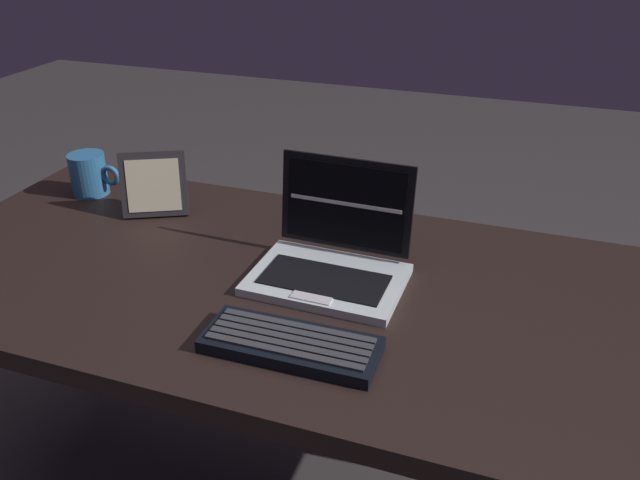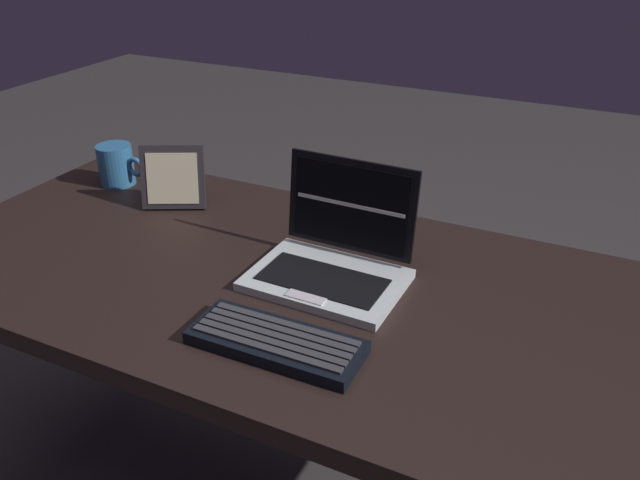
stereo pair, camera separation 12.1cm
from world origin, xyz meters
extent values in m
cube|color=black|center=(0.00, 0.00, 0.69)|extent=(1.69, 0.73, 0.04)
cylinder|color=black|center=(-0.79, 0.31, 0.33)|extent=(0.06, 0.06, 0.67)
cube|color=silver|center=(0.03, 0.01, 0.72)|extent=(0.29, 0.21, 0.02)
cube|color=black|center=(0.03, -0.01, 0.73)|extent=(0.24, 0.12, 0.00)
cube|color=silver|center=(0.03, -0.07, 0.73)|extent=(0.08, 0.03, 0.00)
cube|color=black|center=(0.03, 0.12, 0.83)|extent=(0.27, 0.04, 0.19)
cube|color=black|center=(0.03, 0.11, 0.83)|extent=(0.24, 0.03, 0.16)
cube|color=silver|center=(0.03, 0.11, 0.83)|extent=(0.23, 0.01, 0.01)
cube|color=black|center=(0.04, -0.21, 0.72)|extent=(0.29, 0.12, 0.02)
cube|color=#38383D|center=(0.04, -0.24, 0.73)|extent=(0.27, 0.02, 0.00)
cube|color=#38383D|center=(0.04, -0.23, 0.73)|extent=(0.27, 0.02, 0.00)
cube|color=#38383D|center=(0.04, -0.21, 0.73)|extent=(0.27, 0.02, 0.00)
cube|color=#38383D|center=(0.04, -0.19, 0.73)|extent=(0.27, 0.02, 0.00)
cube|color=#38383D|center=(0.04, -0.17, 0.73)|extent=(0.27, 0.02, 0.00)
cube|color=#282429|center=(-0.45, 0.17, 0.78)|extent=(0.16, 0.11, 0.15)
cube|color=beige|center=(-0.44, 0.16, 0.78)|extent=(0.12, 0.08, 0.12)
cube|color=#282429|center=(-0.46, 0.19, 0.72)|extent=(0.02, 0.02, 0.03)
cylinder|color=teal|center=(-0.67, 0.22, 0.76)|extent=(0.09, 0.09, 0.10)
torus|color=teal|center=(-0.60, 0.22, 0.76)|extent=(0.05, 0.01, 0.05)
camera|label=1|loc=(0.36, -0.99, 1.37)|focal=36.06mm
camera|label=2|loc=(0.48, -0.94, 1.37)|focal=36.06mm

